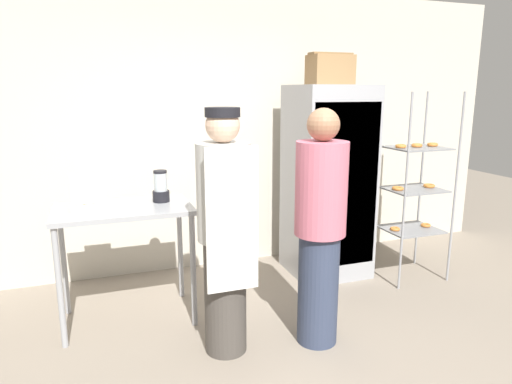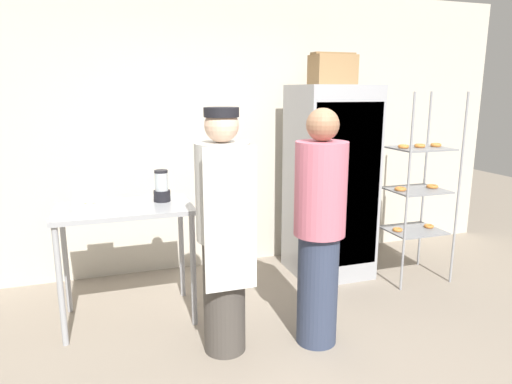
# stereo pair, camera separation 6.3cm
# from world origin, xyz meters

# --- Properties ---
(ground_plane) EXTENTS (14.00, 14.00, 0.00)m
(ground_plane) POSITION_xyz_m (0.00, 0.00, 0.00)
(ground_plane) COLOR gray
(back_wall) EXTENTS (6.40, 0.12, 2.80)m
(back_wall) POSITION_xyz_m (0.00, 2.19, 1.40)
(back_wall) COLOR beige
(back_wall) RESTS_ON ground_plane
(refrigerator) EXTENTS (0.73, 0.72, 1.86)m
(refrigerator) POSITION_xyz_m (0.87, 1.54, 0.93)
(refrigerator) COLOR #9EA0A5
(refrigerator) RESTS_ON ground_plane
(baking_rack) EXTENTS (0.59, 0.50, 1.80)m
(baking_rack) POSITION_xyz_m (1.59, 1.16, 0.90)
(baking_rack) COLOR #93969B
(baking_rack) RESTS_ON ground_plane
(prep_counter) EXTENTS (1.03, 0.63, 0.94)m
(prep_counter) POSITION_xyz_m (-1.10, 1.18, 0.81)
(prep_counter) COLOR #9EA0A5
(prep_counter) RESTS_ON ground_plane
(donut_box) EXTENTS (0.25, 0.21, 0.25)m
(donut_box) POSITION_xyz_m (-1.35, 1.20, 0.98)
(donut_box) COLOR white
(donut_box) RESTS_ON prep_counter
(blender_pitcher) EXTENTS (0.13, 0.13, 0.25)m
(blender_pitcher) POSITION_xyz_m (-0.80, 1.25, 1.05)
(blender_pitcher) COLOR black
(blender_pitcher) RESTS_ON prep_counter
(cardboard_storage_box) EXTENTS (0.42, 0.27, 0.30)m
(cardboard_storage_box) POSITION_xyz_m (0.90, 1.63, 2.01)
(cardboard_storage_box) COLOR #937047
(cardboard_storage_box) RESTS_ON refrigerator
(person_baker) EXTENTS (0.36, 0.38, 1.71)m
(person_baker) POSITION_xyz_m (-0.49, 0.47, 0.89)
(person_baker) COLOR #47423D
(person_baker) RESTS_ON ground_plane
(person_customer) EXTENTS (0.36, 0.36, 1.70)m
(person_customer) POSITION_xyz_m (0.18, 0.37, 0.87)
(person_customer) COLOR #333D56
(person_customer) RESTS_ON ground_plane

